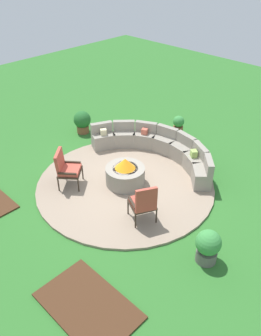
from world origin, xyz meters
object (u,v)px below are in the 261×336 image
object	(u,v)px
fire_pit	(125,174)
lounge_chair_front_right	(144,202)
lounge_chair_front_left	(66,168)
potted_plant_1	(82,121)
potted_plant_2	(208,246)
curved_stone_bench	(158,148)
potted_plant_0	(178,125)

from	to	relation	value
fire_pit	lounge_chair_front_right	size ratio (longest dim) A/B	1.03
lounge_chair_front_left	fire_pit	bearing A→B (deg)	96.64
fire_pit	potted_plant_1	xyz separation A→B (m)	(-3.16, 1.12, 0.05)
potted_plant_1	potted_plant_2	bearing A→B (deg)	-16.12
lounge_chair_front_right	potted_plant_2	size ratio (longest dim) A/B	1.32
lounge_chair_front_left	potted_plant_1	xyz separation A→B (m)	(-2.11, 2.22, -0.19)
fire_pit	curved_stone_bench	world-z (taller)	curved_stone_bench
potted_plant_0	potted_plant_2	bearing A→B (deg)	-45.98
fire_pit	potted_plant_2	bearing A→B (deg)	-12.54
curved_stone_bench	lounge_chair_front_left	xyz separation A→B (m)	(-0.79, -2.72, 0.22)
lounge_chair_front_left	lounge_chair_front_right	world-z (taller)	lounge_chair_front_left
curved_stone_bench	lounge_chair_front_right	bearing A→B (deg)	-55.95
potted_plant_1	potted_plant_2	world-z (taller)	potted_plant_2
fire_pit	lounge_chair_front_left	world-z (taller)	lounge_chair_front_left
curved_stone_bench	lounge_chair_front_right	world-z (taller)	lounge_chair_front_right
lounge_chair_front_right	potted_plant_1	world-z (taller)	lounge_chair_front_right
lounge_chair_front_left	curved_stone_bench	bearing A→B (deg)	123.81
fire_pit	curved_stone_bench	bearing A→B (deg)	99.03
lounge_chair_front_left	potted_plant_1	size ratio (longest dim) A/B	1.35
fire_pit	lounge_chair_front_left	size ratio (longest dim) A/B	1.02
lounge_chair_front_left	potted_plant_2	distance (m)	4.11
lounge_chair_front_left	potted_plant_1	bearing A→B (deg)	-176.41
fire_pit	potted_plant_1	bearing A→B (deg)	160.55
fire_pit	lounge_chair_front_right	bearing A→B (deg)	-29.02
potted_plant_1	curved_stone_bench	bearing A→B (deg)	9.67
potted_plant_0	lounge_chair_front_left	bearing A→B (deg)	-93.87
curved_stone_bench	potted_plant_2	xyz separation A→B (m)	(3.29, -2.28, 0.04)
potted_plant_2	lounge_chair_front_right	bearing A→B (deg)	-177.83
curved_stone_bench	fire_pit	bearing A→B (deg)	-80.97
fire_pit	potted_plant_2	xyz separation A→B (m)	(3.03, -0.67, 0.05)
fire_pit	potted_plant_2	world-z (taller)	fire_pit
curved_stone_bench	potted_plant_0	distance (m)	1.71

